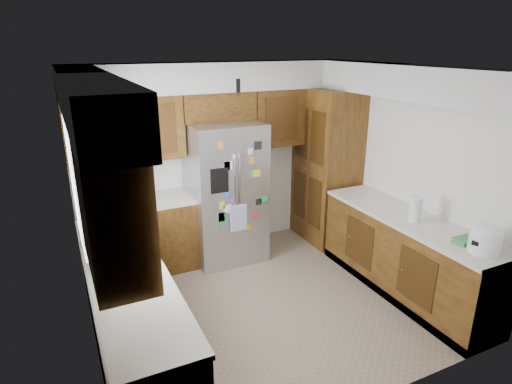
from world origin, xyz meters
TOP-DOWN VIEW (x-y plane):
  - floor at (0.00, 0.00)m, footprint 3.60×3.60m
  - room_shell at (-0.11, 0.36)m, footprint 3.64×3.24m
  - left_counter_run at (-1.36, 0.03)m, footprint 1.36×3.20m
  - right_counter_run at (1.50, -0.47)m, footprint 0.63×2.25m
  - pantry at (1.50, 1.15)m, footprint 0.60×0.90m
  - fridge at (-0.00, 1.20)m, footprint 0.90×0.79m
  - bridge_cabinet at (0.00, 1.43)m, footprint 0.96×0.34m
  - fridge_top_items at (-0.01, 1.37)m, footprint 0.67×0.31m
  - sink_assembly at (-1.50, 0.10)m, footprint 0.52×0.75m
  - left_counter_clutter at (-1.49, 0.85)m, footprint 0.36×0.82m
  - rice_cooker at (1.50, -1.37)m, footprint 0.30×0.29m
  - paper_towel at (1.45, -0.58)m, footprint 0.12×0.12m

SIDE VIEW (x-z plane):
  - floor at x=0.00m, z-range 0.00..0.00m
  - right_counter_run at x=1.50m, z-range -0.04..0.88m
  - left_counter_run at x=-1.36m, z-range -0.03..0.89m
  - fridge at x=0.00m, z-range 0.00..1.80m
  - sink_assembly at x=-1.50m, z-range 0.80..1.17m
  - left_counter_clutter at x=-1.49m, z-range 0.86..1.24m
  - rice_cooker at x=1.50m, z-range 0.93..1.18m
  - paper_towel at x=1.45m, z-range 0.92..1.19m
  - pantry at x=1.50m, z-range 0.00..2.15m
  - room_shell at x=-0.11m, z-range 0.56..3.08m
  - bridge_cabinet at x=0.00m, z-range 1.80..2.15m
  - fridge_top_items at x=-0.01m, z-range 2.13..2.43m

